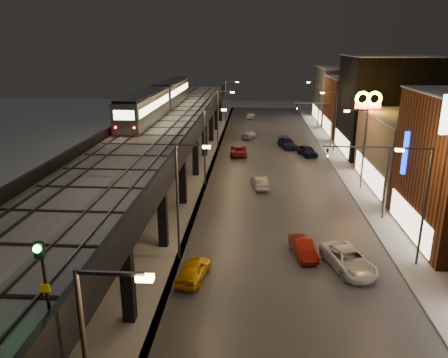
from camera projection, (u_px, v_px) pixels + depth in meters
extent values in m
cube|color=#46474D|center=(275.00, 176.00, 53.89)|extent=(17.00, 120.00, 0.06)
cube|color=#9FA1A8|center=(357.00, 178.00, 53.22)|extent=(4.00, 120.00, 0.14)
cube|color=#9FA1A8|center=(167.00, 174.00, 54.78)|extent=(11.00, 120.00, 0.06)
cube|color=black|center=(160.00, 134.00, 50.20)|extent=(9.00, 100.00, 1.00)
cube|color=black|center=(4.00, 276.00, 25.67)|extent=(0.70, 0.70, 5.30)
cube|color=black|center=(128.00, 281.00, 25.18)|extent=(0.70, 0.70, 5.30)
cube|color=black|center=(61.00, 240.00, 24.68)|extent=(8.00, 0.60, 0.50)
cube|color=black|center=(72.00, 213.00, 35.19)|extent=(0.70, 0.70, 5.30)
cube|color=black|center=(163.00, 216.00, 34.71)|extent=(0.70, 0.70, 5.30)
cube|color=black|center=(115.00, 185.00, 34.20)|extent=(8.00, 0.60, 0.50)
cube|color=black|center=(111.00, 177.00, 44.72)|extent=(0.70, 0.70, 5.30)
cube|color=black|center=(183.00, 179.00, 44.23)|extent=(0.70, 0.70, 5.30)
cube|color=black|center=(145.00, 154.00, 43.73)|extent=(8.00, 0.60, 0.50)
cube|color=black|center=(137.00, 154.00, 54.24)|extent=(0.70, 0.70, 5.30)
cube|color=black|center=(196.00, 155.00, 53.75)|extent=(0.70, 0.70, 5.30)
cube|color=black|center=(165.00, 134.00, 53.25)|extent=(8.00, 0.60, 0.50)
cube|color=black|center=(154.00, 137.00, 63.76)|extent=(0.70, 0.70, 5.30)
cube|color=black|center=(205.00, 138.00, 63.28)|extent=(0.70, 0.70, 5.30)
cube|color=black|center=(179.00, 120.00, 62.78)|extent=(8.00, 0.60, 0.50)
cube|color=black|center=(167.00, 125.00, 73.29)|extent=(0.70, 0.70, 5.30)
cube|color=black|center=(211.00, 125.00, 72.80)|extent=(0.70, 0.70, 5.30)
cube|color=black|center=(189.00, 110.00, 72.30)|extent=(8.00, 0.60, 0.50)
cube|color=black|center=(178.00, 115.00, 82.81)|extent=(0.70, 0.70, 5.30)
cube|color=black|center=(216.00, 116.00, 82.33)|extent=(0.70, 0.70, 5.30)
cube|color=black|center=(197.00, 102.00, 81.83)|extent=(8.00, 0.60, 0.50)
cube|color=black|center=(186.00, 108.00, 92.34)|extent=(0.70, 0.70, 5.30)
cube|color=black|center=(220.00, 108.00, 91.85)|extent=(0.70, 0.70, 5.30)
cube|color=black|center=(203.00, 96.00, 91.35)|extent=(8.00, 0.60, 0.50)
cube|color=#B2B7C1|center=(159.00, 129.00, 50.03)|extent=(8.40, 100.00, 0.16)
cube|color=#332D28|center=(132.00, 127.00, 50.19)|extent=(0.08, 98.00, 0.16)
cube|color=#332D28|center=(144.00, 127.00, 50.10)|extent=(0.08, 98.00, 0.16)
cube|color=#332D28|center=(170.00, 128.00, 49.90)|extent=(0.08, 98.00, 0.16)
cube|color=#332D28|center=(183.00, 128.00, 49.80)|extent=(0.08, 98.00, 0.16)
cube|color=black|center=(31.00, 241.00, 21.42)|extent=(7.80, 0.24, 0.06)
cube|color=black|center=(125.00, 159.00, 36.66)|extent=(7.80, 0.24, 0.06)
cube|color=black|center=(163.00, 125.00, 51.90)|extent=(7.80, 0.24, 0.06)
cube|color=black|center=(184.00, 106.00, 67.14)|extent=(7.80, 0.24, 0.06)
cube|color=black|center=(197.00, 95.00, 82.38)|extent=(7.80, 0.24, 0.06)
cube|color=black|center=(197.00, 125.00, 49.60)|extent=(0.30, 100.00, 1.10)
cube|color=black|center=(122.00, 124.00, 50.18)|extent=(0.30, 100.00, 1.10)
cube|color=beige|center=(409.00, 220.00, 36.55)|extent=(0.10, 9.60, 2.40)
cube|color=#6E644E|center=(425.00, 153.00, 48.77)|extent=(12.00, 15.00, 8.00)
cube|color=beige|center=(368.00, 173.00, 49.88)|extent=(0.10, 12.00, 2.40)
cube|color=#B2B7C1|center=(430.00, 117.00, 47.56)|extent=(12.20, 15.20, 0.16)
cube|color=black|center=(387.00, 107.00, 63.12)|extent=(12.00, 13.00, 14.00)
cube|color=beige|center=(342.00, 142.00, 65.12)|extent=(0.10, 10.40, 2.40)
cube|color=#B2B7C1|center=(393.00, 56.00, 61.01)|extent=(12.20, 13.20, 0.16)
cube|color=#602E17|center=(363.00, 107.00, 77.05)|extent=(12.00, 12.00, 10.00)
cube|color=beige|center=(327.00, 126.00, 78.46)|extent=(0.10, 9.60, 2.40)
cube|color=#B2B7C1|center=(366.00, 78.00, 75.53)|extent=(12.20, 12.20, 0.16)
cube|color=#4C4C4D|center=(347.00, 95.00, 90.23)|extent=(12.00, 16.00, 11.00)
cube|color=beige|center=(317.00, 114.00, 91.79)|extent=(0.10, 12.80, 2.40)
cube|color=#B2B7C1|center=(350.00, 67.00, 88.57)|extent=(12.20, 16.20, 0.16)
cube|color=#38383A|center=(110.00, 273.00, 13.62)|extent=(2.20, 0.12, 0.12)
cube|color=#FFA04A|center=(145.00, 278.00, 13.58)|extent=(0.55, 0.28, 0.18)
cylinder|color=#38383A|center=(178.00, 203.00, 32.15)|extent=(0.18, 0.18, 9.00)
cube|color=#38383A|center=(191.00, 145.00, 30.76)|extent=(2.20, 0.12, 0.12)
cube|color=#FFA04A|center=(207.00, 147.00, 30.73)|extent=(0.55, 0.28, 0.18)
cylinder|color=#38383A|center=(424.00, 209.00, 30.99)|extent=(0.18, 0.18, 9.00)
cube|color=#38383A|center=(416.00, 149.00, 29.75)|extent=(2.20, 0.12, 0.12)
cube|color=#FFA04A|center=(400.00, 150.00, 29.86)|extent=(0.55, 0.28, 0.18)
cylinder|color=#38383A|center=(205.00, 148.00, 49.29)|extent=(0.18, 0.18, 9.00)
cube|color=#38383A|center=(214.00, 109.00, 47.91)|extent=(2.20, 0.12, 0.12)
cube|color=#FFA04A|center=(224.00, 110.00, 47.87)|extent=(0.55, 0.28, 0.18)
cylinder|color=#38383A|center=(364.00, 150.00, 48.13)|extent=(0.18, 0.18, 9.00)
cube|color=#38383A|center=(357.00, 110.00, 46.89)|extent=(2.20, 0.12, 0.12)
cube|color=#FFA04A|center=(347.00, 111.00, 47.00)|extent=(0.55, 0.28, 0.18)
cylinder|color=#38383A|center=(218.00, 121.00, 66.43)|extent=(0.18, 0.18, 9.00)
cube|color=#38383A|center=(225.00, 91.00, 65.05)|extent=(2.20, 0.12, 0.12)
cube|color=#FFA04A|center=(232.00, 92.00, 65.02)|extent=(0.55, 0.28, 0.18)
cylinder|color=#38383A|center=(335.00, 122.00, 65.27)|extent=(0.18, 0.18, 9.00)
cube|color=#38383A|center=(330.00, 92.00, 64.04)|extent=(2.20, 0.12, 0.12)
cube|color=#FFA04A|center=(323.00, 93.00, 64.14)|extent=(0.55, 0.28, 0.18)
cylinder|color=#38383A|center=(225.00, 105.00, 83.58)|extent=(0.18, 0.18, 9.00)
cube|color=#38383A|center=(231.00, 81.00, 82.20)|extent=(2.20, 0.12, 0.12)
cube|color=#FFA04A|center=(237.00, 82.00, 82.16)|extent=(0.55, 0.28, 0.18)
cylinder|color=#38383A|center=(319.00, 106.00, 82.42)|extent=(0.18, 0.18, 9.00)
cube|color=#38383A|center=(314.00, 82.00, 81.18)|extent=(2.20, 0.12, 0.12)
cube|color=#FFA04A|center=(308.00, 82.00, 81.29)|extent=(0.55, 0.28, 0.18)
cylinder|color=#38383A|center=(386.00, 184.00, 39.86)|extent=(0.20, 0.20, 7.00)
cube|color=#38383A|center=(356.00, 147.00, 39.04)|extent=(6.00, 0.12, 0.12)
imported|color=black|center=(328.00, 152.00, 39.35)|extent=(0.20, 0.16, 1.00)
sphere|color=#0CFF26|center=(328.00, 155.00, 39.28)|extent=(0.18, 0.18, 0.18)
cylinder|color=#38383A|center=(332.00, 125.00, 68.43)|extent=(0.20, 0.20, 7.00)
cube|color=#38383A|center=(314.00, 103.00, 67.61)|extent=(6.00, 0.12, 0.12)
imported|color=black|center=(297.00, 106.00, 67.93)|extent=(0.20, 0.16, 1.00)
sphere|color=#0CFF26|center=(297.00, 108.00, 67.86)|extent=(0.18, 0.18, 0.18)
cube|color=gray|center=(144.00, 108.00, 52.94)|extent=(2.85, 17.23, 3.25)
cube|color=black|center=(144.00, 94.00, 52.42)|extent=(2.56, 16.74, 0.25)
cube|color=#FFEBA1|center=(133.00, 104.00, 52.90)|extent=(0.05, 15.75, 0.89)
cube|color=#FFEBA1|center=(156.00, 105.00, 52.71)|extent=(0.05, 15.75, 0.89)
cube|color=gray|center=(172.00, 92.00, 70.08)|extent=(2.85, 17.23, 3.25)
cube|color=black|center=(171.00, 81.00, 69.56)|extent=(2.56, 16.74, 0.25)
cube|color=#FFEBA1|center=(163.00, 89.00, 70.04)|extent=(0.05, 15.75, 0.89)
cube|color=#FFEBA1|center=(180.00, 89.00, 69.85)|extent=(0.05, 15.75, 0.89)
cube|color=#FFEBA1|center=(124.00, 115.00, 44.58)|extent=(2.17, 0.05, 0.98)
sphere|color=#FF0C0C|center=(115.00, 127.00, 45.01)|extent=(0.20, 0.20, 0.20)
sphere|color=#FF0C0C|center=(134.00, 128.00, 44.88)|extent=(0.20, 0.20, 0.20)
cylinder|color=black|center=(46.00, 282.00, 14.67)|extent=(0.12, 0.12, 2.97)
cube|color=black|center=(39.00, 250.00, 14.19)|extent=(0.32, 0.18, 0.54)
sphere|color=#0CFF26|center=(37.00, 249.00, 14.05)|extent=(0.26, 0.26, 0.26)
cube|color=#E7CA01|center=(45.00, 288.00, 14.64)|extent=(0.35, 0.04, 0.30)
imported|color=#E6AF10|center=(193.00, 271.00, 30.25)|extent=(2.32, 4.29, 1.39)
imported|color=#A7A7A7|center=(260.00, 182.00, 49.46)|extent=(2.01, 4.25, 1.35)
imported|color=maroon|center=(239.00, 151.00, 63.94)|extent=(2.49, 5.17, 1.42)
imported|color=silver|center=(249.00, 135.00, 75.61)|extent=(2.90, 4.59, 1.24)
imported|color=silver|center=(250.00, 116.00, 95.16)|extent=(2.13, 4.02, 1.30)
imported|color=maroon|center=(303.00, 249.00, 33.58)|extent=(2.08, 4.20, 1.32)
imported|color=white|center=(348.00, 260.00, 31.57)|extent=(3.87, 5.85, 1.49)
imported|color=#101435|center=(287.00, 143.00, 68.40)|extent=(3.25, 5.42, 1.47)
imported|color=black|center=(307.00, 151.00, 63.47)|extent=(3.14, 4.83, 1.53)
cylinder|color=#38383A|center=(364.00, 144.00, 52.05)|extent=(0.24, 0.24, 8.47)
cube|color=#FF0C0C|center=(368.00, 106.00, 50.70)|extent=(2.96, 0.25, 0.53)
torus|color=yellow|center=(363.00, 99.00, 50.49)|extent=(1.74, 0.52, 1.71)
torus|color=yellow|center=(375.00, 99.00, 50.40)|extent=(1.74, 0.52, 1.71)
cylinder|color=#38383A|center=(447.00, 195.00, 30.77)|extent=(0.28, 0.28, 11.03)
cylinder|color=#38383A|center=(406.00, 198.00, 38.81)|extent=(0.28, 0.28, 5.19)
cube|color=#082DF1|center=(412.00, 153.00, 37.58)|extent=(1.66, 0.35, 3.74)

